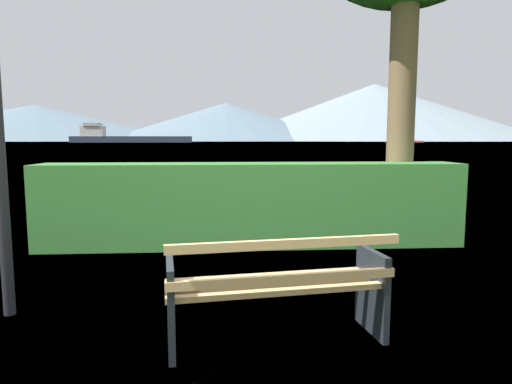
# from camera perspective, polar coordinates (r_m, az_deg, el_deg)

# --- Properties ---
(ground_plane) EXTENTS (1400.00, 1400.00, 0.00)m
(ground_plane) POSITION_cam_1_polar(r_m,az_deg,el_deg) (3.66, 2.49, -18.35)
(ground_plane) COLOR #567A38
(water_surface) EXTENTS (620.00, 620.00, 0.00)m
(water_surface) POSITION_cam_1_polar(r_m,az_deg,el_deg) (311.06, -3.79, 6.40)
(water_surface) COLOR #7A99A8
(water_surface) RESTS_ON ground_plane
(park_bench) EXTENTS (1.74, 0.79, 0.87)m
(park_bench) POSITION_cam_1_polar(r_m,az_deg,el_deg) (3.45, 2.77, -12.35)
(park_bench) COLOR tan
(park_bench) RESTS_ON ground_plane
(hedge_row) EXTENTS (6.13, 0.76, 1.21)m
(hedge_row) POSITION_cam_1_polar(r_m,az_deg,el_deg) (6.55, -0.53, -1.59)
(hedge_row) COLOR #387A33
(hedge_row) RESTS_ON ground_plane
(cargo_ship_large) EXTENTS (67.84, 9.88, 11.08)m
(cargo_ship_large) POSITION_cam_1_polar(r_m,az_deg,el_deg) (267.89, -16.73, 6.75)
(cargo_ship_large) COLOR #2D384C
(cargo_ship_large) RESTS_ON water_surface
(fishing_boat_near) EXTENTS (9.13, 5.18, 1.59)m
(fishing_boat_near) POSITION_cam_1_polar(r_m,az_deg,el_deg) (280.83, 19.76, 6.12)
(fishing_boat_near) COLOR #B2332D
(fishing_boat_near) RESTS_ON water_surface
(distant_hills) EXTENTS (864.71, 420.93, 77.09)m
(distant_hills) POSITION_cam_1_polar(r_m,az_deg,el_deg) (600.95, -0.83, 9.55)
(distant_hills) COLOR slate
(distant_hills) RESTS_ON ground_plane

